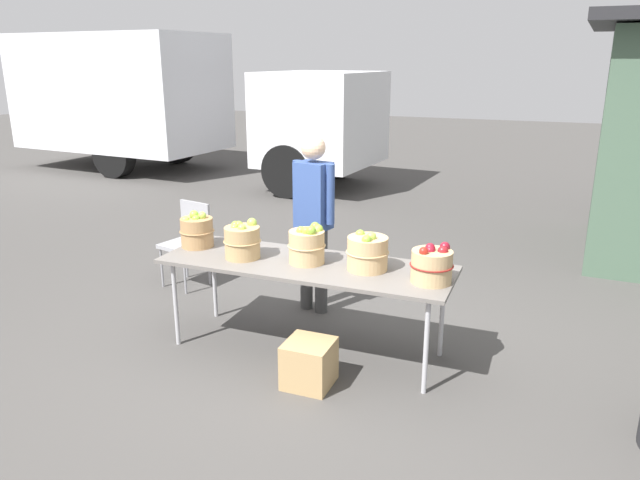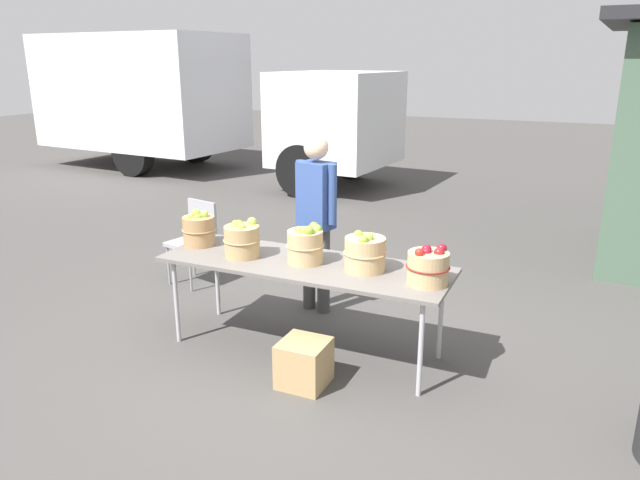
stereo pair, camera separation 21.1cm
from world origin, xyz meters
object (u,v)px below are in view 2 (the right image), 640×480
Objects in this scene: apple_basket_green_2 at (306,245)px; produce_crate at (304,363)px; apple_basket_green_3 at (365,253)px; folding_chair at (195,235)px; apple_basket_green_1 at (242,240)px; apple_basket_red_0 at (428,267)px; market_table at (304,267)px; apple_basket_green_0 at (199,230)px; vendor_adult at (316,210)px; box_truck at (181,98)px.

apple_basket_green_2 reaches higher than produce_crate.
folding_chair is (-2.20, 0.91, -0.38)m from apple_basket_green_3.
apple_basket_green_1 is 1.01m from apple_basket_green_3.
apple_basket_red_0 reaches higher than folding_chair.
apple_basket_green_1 is 0.99× the size of apple_basket_red_0.
market_table is 1.03m from apple_basket_green_0.
market_table is at bearing 120.44° from vendor_adult.
market_table is 1.01m from apple_basket_red_0.
market_table is 7.51× the size of apple_basket_green_1.
apple_basket_green_3 is at bearing -0.92° from apple_basket_green_0.
market_table is 0.29× the size of box_truck.
market_table is at bearing -140.96° from apple_basket_green_2.
apple_basket_green_0 is at bearing 177.03° from market_table.
apple_basket_green_2 is 0.48m from apple_basket_green_3.
apple_basket_green_0 is 1.54m from produce_crate.
apple_basket_red_0 reaches higher than produce_crate.
apple_basket_green_0 is 1.05m from vendor_adult.
apple_basket_green_0 is 0.04× the size of box_truck.
produce_crate is (0.23, -0.49, -0.54)m from market_table.
apple_basket_red_0 is 0.93× the size of produce_crate.
apple_basket_green_3 is 0.04× the size of box_truck.
box_truck is (-6.79, 6.30, 0.61)m from apple_basket_red_0.
box_truck reaches higher than vendor_adult.
vendor_adult reaches higher than apple_basket_green_2.
apple_basket_green_0 is 0.19× the size of vendor_adult.
apple_basket_green_2 is at bearing 176.38° from apple_basket_red_0.
apple_basket_red_0 is at bearing -3.06° from apple_basket_green_0.
vendor_adult is at bearing 6.52° from folding_chair.
apple_basket_red_0 is (0.99, -0.05, 0.17)m from market_table.
folding_chair is at bearing 151.35° from market_table.
vendor_adult reaches higher than apple_basket_green_0.
produce_crate is (6.02, -6.74, -1.32)m from box_truck.
apple_basket_red_0 is at bearing -7.17° from folding_chair.
market_table is 0.77m from produce_crate.
folding_chair reaches higher than produce_crate.
apple_basket_red_0 is at bearing 29.64° from produce_crate.
apple_basket_green_1 is 0.36× the size of folding_chair.
vendor_adult is at bearing 72.05° from apple_basket_green_1.
box_truck is (-4.78, 6.20, 0.60)m from apple_basket_green_0.
apple_basket_green_2 is at bearing -177.47° from apple_basket_green_3.
apple_basket_green_1 is at bearing -45.30° from box_truck.
apple_basket_green_0 is 1.03m from apple_basket_green_2.
vendor_adult is (-0.74, 0.74, 0.08)m from apple_basket_green_3.
apple_basket_green_0 is (-1.02, 0.05, 0.17)m from market_table.
apple_basket_green_0 is at bearing 179.08° from apple_basket_green_3.
apple_basket_green_3 is (1.01, 0.09, -0.00)m from apple_basket_green_1.
vendor_adult reaches higher than apple_basket_red_0.
box_truck is at bearing 132.85° from market_table.
apple_basket_red_0 is 0.04× the size of box_truck.
vendor_adult is (-0.26, 0.76, 0.07)m from apple_basket_green_2.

